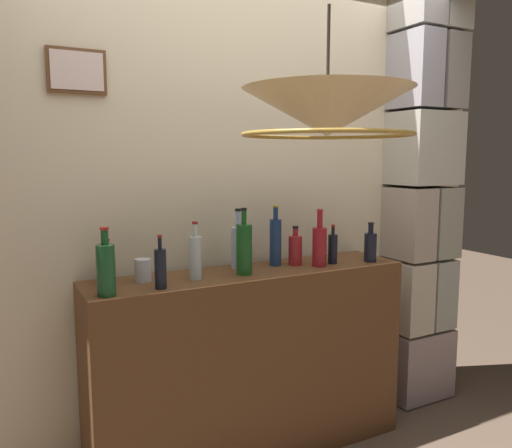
% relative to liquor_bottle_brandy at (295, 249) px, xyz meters
% --- Properties ---
extents(panelled_rear_partition, '(3.55, 0.15, 2.86)m').
position_rel_liquor_bottle_brandy_xyz_m(panelled_rear_partition, '(-0.28, 0.25, 0.42)').
color(panelled_rear_partition, beige).
rests_on(panelled_rear_partition, ground).
extents(stone_pillar, '(0.43, 0.37, 2.78)m').
position_rel_liquor_bottle_brandy_xyz_m(stone_pillar, '(0.99, 0.09, 0.30)').
color(stone_pillar, gray).
rests_on(stone_pillar, ground).
extents(bar_shelf_unit, '(1.69, 0.39, 1.00)m').
position_rel_liquor_bottle_brandy_xyz_m(bar_shelf_unit, '(-0.28, -0.02, -0.59)').
color(bar_shelf_unit, brown).
rests_on(bar_shelf_unit, ground).
extents(liquor_bottle_brandy, '(0.07, 0.07, 0.21)m').
position_rel_liquor_bottle_brandy_xyz_m(liquor_bottle_brandy, '(0.00, 0.00, 0.00)').
color(liquor_bottle_brandy, maroon).
rests_on(liquor_bottle_brandy, bar_shelf_unit).
extents(liquor_bottle_rum, '(0.08, 0.08, 0.21)m').
position_rel_liquor_bottle_brandy_xyz_m(liquor_bottle_rum, '(-0.99, 0.07, -0.00)').
color(liquor_bottle_rum, '#573314').
rests_on(liquor_bottle_rum, bar_shelf_unit).
extents(liquor_bottle_whiskey, '(0.07, 0.07, 0.22)m').
position_rel_liquor_bottle_brandy_xyz_m(liquor_bottle_whiskey, '(0.42, -0.12, 0.00)').
color(liquor_bottle_whiskey, black).
rests_on(liquor_bottle_whiskey, bar_shelf_unit).
extents(liquor_bottle_sherry, '(0.08, 0.08, 0.33)m').
position_rel_liquor_bottle_brandy_xyz_m(liquor_bottle_sherry, '(-0.34, -0.07, 0.05)').
color(liquor_bottle_sherry, '#195621').
rests_on(liquor_bottle_sherry, bar_shelf_unit).
extents(liquor_bottle_port, '(0.08, 0.08, 0.31)m').
position_rel_liquor_bottle_brandy_xyz_m(liquor_bottle_port, '(0.10, -0.09, 0.03)').
color(liquor_bottle_port, maroon).
rests_on(liquor_bottle_port, bar_shelf_unit).
extents(liquor_bottle_scotch, '(0.05, 0.05, 0.24)m').
position_rel_liquor_bottle_brandy_xyz_m(liquor_bottle_scotch, '(-0.80, -0.14, 0.01)').
color(liquor_bottle_scotch, black).
rests_on(liquor_bottle_scotch, bar_shelf_unit).
extents(liquor_bottle_bourbon, '(0.06, 0.06, 0.33)m').
position_rel_liquor_bottle_brandy_xyz_m(liquor_bottle_bourbon, '(-0.10, 0.04, 0.05)').
color(liquor_bottle_bourbon, navy).
rests_on(liquor_bottle_bourbon, bar_shelf_unit).
extents(liquor_bottle_tequila, '(0.08, 0.08, 0.29)m').
position_rel_liquor_bottle_brandy_xyz_m(liquor_bottle_tequila, '(-1.03, -0.15, 0.03)').
color(liquor_bottle_tequila, '#184B25').
rests_on(liquor_bottle_tequila, bar_shelf_unit).
extents(liquor_bottle_rye, '(0.08, 0.08, 0.32)m').
position_rel_liquor_bottle_brandy_xyz_m(liquor_bottle_rye, '(-0.31, 0.07, 0.03)').
color(liquor_bottle_rye, '#A1BCE0').
rests_on(liquor_bottle_rye, bar_shelf_unit).
extents(liquor_bottle_mezcal, '(0.06, 0.06, 0.28)m').
position_rel_liquor_bottle_brandy_xyz_m(liquor_bottle_mezcal, '(-0.60, -0.05, 0.03)').
color(liquor_bottle_mezcal, silver).
rests_on(liquor_bottle_mezcal, bar_shelf_unit).
extents(liquor_bottle_amaro, '(0.05, 0.05, 0.22)m').
position_rel_liquor_bottle_brandy_xyz_m(liquor_bottle_amaro, '(0.20, -0.07, 0.00)').
color(liquor_bottle_amaro, black).
rests_on(liquor_bottle_amaro, bar_shelf_unit).
extents(glass_tumbler_rocks, '(0.08, 0.08, 0.11)m').
position_rel_liquor_bottle_brandy_xyz_m(glass_tumbler_rocks, '(-0.83, 0.03, -0.03)').
color(glass_tumbler_rocks, silver).
rests_on(glass_tumbler_rocks, bar_shelf_unit).
extents(pendant_lamp, '(0.64, 0.64, 0.47)m').
position_rel_liquor_bottle_brandy_xyz_m(pendant_lamp, '(-0.33, -0.72, 0.65)').
color(pendant_lamp, beige).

